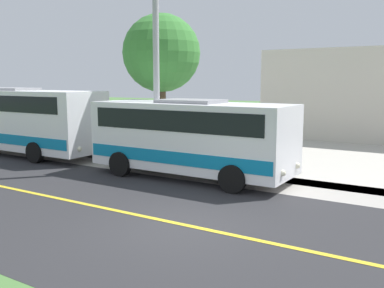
# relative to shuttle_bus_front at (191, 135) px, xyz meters

# --- Properties ---
(ground_plane) EXTENTS (120.00, 120.00, 0.00)m
(ground_plane) POSITION_rel_shuttle_bus_front_xyz_m (4.54, 2.66, -1.55)
(ground_plane) COLOR #477238
(road_surface) EXTENTS (8.00, 100.00, 0.01)m
(road_surface) POSITION_rel_shuttle_bus_front_xyz_m (4.54, 2.66, -1.55)
(road_surface) COLOR #28282B
(road_surface) RESTS_ON ground
(sidewalk) EXTENTS (2.40, 100.00, 0.01)m
(sidewalk) POSITION_rel_shuttle_bus_front_xyz_m (-0.66, 2.66, -1.55)
(sidewalk) COLOR #9E9991
(sidewalk) RESTS_ON ground
(road_centre_line) EXTENTS (0.16, 100.00, 0.00)m
(road_centre_line) POSITION_rel_shuttle_bus_front_xyz_m (4.54, 2.66, -1.54)
(road_centre_line) COLOR gold
(road_centre_line) RESTS_ON ground
(shuttle_bus_front) EXTENTS (2.72, 7.50, 2.81)m
(shuttle_bus_front) POSITION_rel_shuttle_bus_front_xyz_m (0.00, 0.00, 0.00)
(shuttle_bus_front) COLOR white
(shuttle_bus_front) RESTS_ON ground
(transit_bus_rear) EXTENTS (2.67, 11.11, 3.14)m
(transit_bus_rear) POSITION_rel_shuttle_bus_front_xyz_m (0.02, -10.48, 0.17)
(transit_bus_rear) COLOR white
(transit_bus_rear) RESTS_ON ground
(street_light_pole) EXTENTS (1.97, 0.24, 8.58)m
(street_light_pole) POSITION_rel_shuttle_bus_front_xyz_m (-0.35, -1.86, 3.15)
(street_light_pole) COLOR #9E9EA3
(street_light_pole) RESTS_ON ground
(tree_curbside) EXTENTS (3.46, 3.46, 6.42)m
(tree_curbside) POSITION_rel_shuttle_bus_front_xyz_m (-2.86, -3.35, 3.11)
(tree_curbside) COLOR brown
(tree_curbside) RESTS_ON ground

